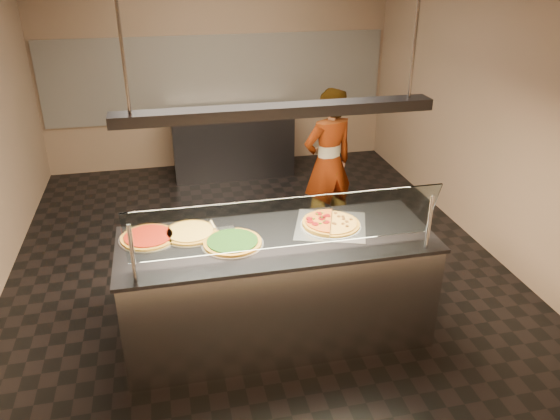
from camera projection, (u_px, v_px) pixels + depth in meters
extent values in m
cube|color=black|center=(256.00, 260.00, 5.79)|extent=(5.00, 6.00, 0.02)
cube|color=#967860|center=(217.00, 63.00, 7.79)|extent=(5.00, 0.02, 3.00)
cube|color=#967860|center=(368.00, 308.00, 2.49)|extent=(5.00, 0.02, 3.00)
cube|color=#967860|center=(493.00, 108.00, 5.63)|extent=(0.02, 6.00, 3.00)
cube|color=silver|center=(218.00, 78.00, 7.85)|extent=(4.90, 0.02, 1.20)
cube|color=#B7B7BC|center=(277.00, 289.00, 4.49)|extent=(2.44, 0.90, 0.90)
cube|color=#2F2F33|center=(277.00, 240.00, 4.29)|extent=(2.48, 0.94, 0.03)
cylinder|color=#B7B7BC|center=(132.00, 254.00, 3.63)|extent=(0.03, 0.03, 0.44)
cylinder|color=#B7B7BC|center=(429.00, 222.00, 4.05)|extent=(0.03, 0.03, 0.44)
cube|color=white|center=(287.00, 223.00, 3.86)|extent=(2.24, 0.18, 0.47)
cube|color=silver|center=(330.00, 225.00, 4.47)|extent=(0.72, 0.72, 0.01)
cylinder|color=silver|center=(330.00, 225.00, 4.47)|extent=(0.50, 0.50, 0.01)
cylinder|color=#5A0808|center=(327.00, 215.00, 4.52)|extent=(0.06, 0.06, 0.01)
cylinder|color=#5A0808|center=(319.00, 213.00, 4.56)|extent=(0.06, 0.06, 0.01)
cylinder|color=#5A0808|center=(322.00, 217.00, 4.50)|extent=(0.06, 0.06, 0.01)
cylinder|color=#5A0808|center=(322.00, 218.00, 4.47)|extent=(0.06, 0.06, 0.01)
cylinder|color=#5A0808|center=(309.00, 218.00, 4.47)|extent=(0.06, 0.06, 0.01)
cylinder|color=#5A0808|center=(310.00, 221.00, 4.42)|extent=(0.06, 0.06, 0.01)
cylinder|color=#5A0808|center=(315.00, 224.00, 4.38)|extent=(0.06, 0.06, 0.01)
cylinder|color=#5A0808|center=(326.00, 222.00, 4.42)|extent=(0.06, 0.06, 0.01)
cube|color=#19590F|center=(322.00, 213.00, 4.56)|extent=(0.02, 0.02, 0.01)
cube|color=#19590F|center=(317.00, 214.00, 4.54)|extent=(0.02, 0.02, 0.01)
cube|color=#19590F|center=(321.00, 217.00, 4.48)|extent=(0.01, 0.02, 0.01)
cube|color=#19590F|center=(314.00, 218.00, 4.46)|extent=(0.02, 0.02, 0.01)
cube|color=#19590F|center=(324.00, 221.00, 4.42)|extent=(0.02, 0.02, 0.01)
cube|color=#19590F|center=(320.00, 223.00, 4.39)|extent=(0.02, 0.02, 0.01)
sphere|color=#513014|center=(333.00, 223.00, 4.43)|extent=(0.03, 0.03, 0.03)
sphere|color=#513014|center=(335.00, 224.00, 4.42)|extent=(0.03, 0.03, 0.03)
sphere|color=#513014|center=(347.00, 226.00, 4.39)|extent=(0.03, 0.03, 0.03)
sphere|color=#513014|center=(343.00, 223.00, 4.43)|extent=(0.03, 0.03, 0.03)
sphere|color=#513014|center=(347.00, 221.00, 4.46)|extent=(0.03, 0.03, 0.03)
sphere|color=#513014|center=(351.00, 219.00, 4.50)|extent=(0.03, 0.03, 0.03)
sphere|color=#513014|center=(343.00, 219.00, 4.50)|extent=(0.03, 0.03, 0.03)
sphere|color=#513014|center=(343.00, 216.00, 4.54)|extent=(0.03, 0.03, 0.03)
sphere|color=#513014|center=(339.00, 216.00, 4.55)|extent=(0.03, 0.03, 0.03)
sphere|color=#513014|center=(335.00, 213.00, 4.60)|extent=(0.03, 0.03, 0.03)
cylinder|color=silver|center=(232.00, 243.00, 4.20)|extent=(0.48, 0.48, 0.01)
cylinder|color=#8F6019|center=(232.00, 242.00, 4.19)|extent=(0.45, 0.45, 0.02)
cylinder|color=black|center=(232.00, 240.00, 4.19)|extent=(0.39, 0.39, 0.01)
cylinder|color=silver|center=(190.00, 233.00, 4.35)|extent=(0.45, 0.45, 0.01)
cylinder|color=#8F6019|center=(190.00, 232.00, 4.34)|extent=(0.42, 0.42, 0.02)
cylinder|color=gold|center=(190.00, 231.00, 4.34)|extent=(0.37, 0.37, 0.01)
cylinder|color=silver|center=(149.00, 238.00, 4.28)|extent=(0.46, 0.46, 0.01)
cylinder|color=#8F6019|center=(148.00, 237.00, 4.27)|extent=(0.43, 0.43, 0.02)
cylinder|color=#6A0807|center=(148.00, 235.00, 4.27)|extent=(0.38, 0.38, 0.01)
cube|color=#B7B7BC|center=(227.00, 229.00, 4.36)|extent=(0.14, 0.13, 0.00)
cylinder|color=tan|center=(213.00, 225.00, 4.43)|extent=(0.04, 0.14, 0.02)
cube|color=#2F2F33|center=(232.00, 143.00, 7.86)|extent=(1.68, 0.70, 0.90)
cube|color=#B7B7BC|center=(231.00, 111.00, 7.66)|extent=(1.72, 0.74, 0.03)
imported|color=#454049|center=(328.00, 164.00, 6.01)|extent=(0.70, 0.56, 1.68)
cube|color=#2F2F33|center=(277.00, 111.00, 3.84)|extent=(2.30, 0.18, 0.08)
cylinder|color=#B7B7BC|center=(120.00, 35.00, 3.41)|extent=(0.02, 0.02, 1.01)
cylinder|color=#B7B7BC|center=(416.00, 26.00, 3.80)|extent=(0.02, 0.02, 1.01)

